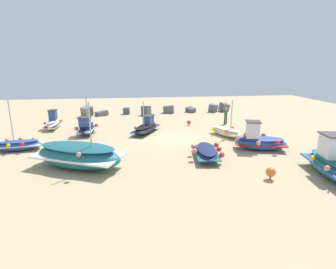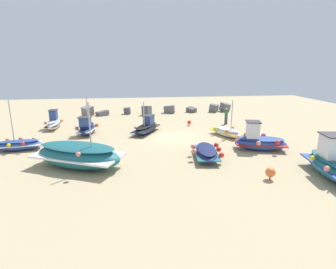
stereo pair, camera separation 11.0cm
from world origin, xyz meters
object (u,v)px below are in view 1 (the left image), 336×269
at_px(fishing_boat_0, 206,152).
at_px(fishing_boat_7, 146,127).
at_px(person_walking, 226,115).
at_px(fishing_boat_4, 87,128).
at_px(fishing_boat_8, 332,163).
at_px(fishing_boat_2, 78,155).
at_px(mooring_buoy_0, 271,172).
at_px(fishing_boat_1, 259,141).
at_px(fishing_boat_3, 226,132).
at_px(mooring_buoy_1, 189,122).
at_px(fishing_boat_9, 53,123).
at_px(fishing_boat_5, 18,145).

distance_m(fishing_boat_0, fishing_boat_7, 8.07).
distance_m(fishing_boat_0, person_walking, 10.81).
distance_m(fishing_boat_4, fishing_boat_8, 18.42).
height_order(fishing_boat_0, fishing_boat_4, fishing_boat_4).
distance_m(fishing_boat_2, mooring_buoy_0, 10.87).
xyz_separation_m(fishing_boat_1, fishing_boat_2, (-12.15, -1.83, 0.12)).
bearing_deg(fishing_boat_3, fishing_boat_2, 95.42).
distance_m(fishing_boat_0, fishing_boat_3, 6.10).
bearing_deg(fishing_boat_4, fishing_boat_0, 51.95).
xyz_separation_m(fishing_boat_7, person_walking, (8.16, 2.43, 0.48)).
height_order(fishing_boat_3, mooring_buoy_1, fishing_boat_3).
relative_size(fishing_boat_1, fishing_boat_8, 0.85).
bearing_deg(mooring_buoy_0, fishing_boat_1, 70.62).
relative_size(fishing_boat_0, mooring_buoy_1, 7.10).
xyz_separation_m(fishing_boat_3, mooring_buoy_1, (-2.28, 4.41, -0.06)).
distance_m(fishing_boat_0, mooring_buoy_1, 9.66).
relative_size(fishing_boat_9, mooring_buoy_1, 6.03).
distance_m(person_walking, mooring_buoy_1, 3.86).
relative_size(fishing_boat_2, fishing_boat_7, 1.45).
xyz_separation_m(fishing_boat_0, fishing_boat_8, (5.96, -3.78, 0.34)).
xyz_separation_m(fishing_boat_3, fishing_boat_7, (-6.64, 2.08, 0.10)).
relative_size(fishing_boat_2, mooring_buoy_0, 8.68).
xyz_separation_m(fishing_boat_0, fishing_boat_3, (3.17, 5.21, 0.00)).
relative_size(fishing_boat_3, fishing_boat_9, 1.09).
bearing_deg(fishing_boat_0, fishing_boat_8, 65.61).
xyz_separation_m(fishing_boat_0, fishing_boat_7, (-3.46, 7.29, 0.10)).
distance_m(fishing_boat_1, fishing_boat_2, 12.29).
xyz_separation_m(person_walking, mooring_buoy_1, (-3.80, -0.10, -0.64)).
height_order(fishing_boat_0, fishing_boat_2, fishing_boat_2).
bearing_deg(fishing_boat_7, fishing_boat_1, -101.31).
distance_m(fishing_boat_0, fishing_boat_4, 11.42).
relative_size(fishing_boat_0, mooring_buoy_0, 5.43).
bearing_deg(mooring_buoy_0, fishing_boat_9, 136.30).
bearing_deg(fishing_boat_8, fishing_boat_3, 26.44).
bearing_deg(fishing_boat_5, person_walking, 12.65).
bearing_deg(fishing_boat_7, fishing_boat_5, 139.80).
distance_m(fishing_boat_9, mooring_buoy_0, 20.06).
bearing_deg(fishing_boat_7, person_walking, -46.55).
relative_size(fishing_boat_8, fishing_boat_9, 1.45).
bearing_deg(fishing_boat_8, mooring_buoy_0, 99.38).
xyz_separation_m(fishing_boat_9, person_walking, (16.75, -0.35, 0.39)).
xyz_separation_m(fishing_boat_3, fishing_boat_4, (-11.80, 2.26, 0.18)).
bearing_deg(fishing_boat_9, fishing_boat_0, -130.93).
bearing_deg(fishing_boat_0, fishing_boat_4, -122.88).
bearing_deg(fishing_boat_2, fishing_boat_1, -145.56).
distance_m(fishing_boat_3, mooring_buoy_1, 4.97).
bearing_deg(fishing_boat_3, fishing_boat_0, 126.52).
relative_size(fishing_boat_0, fishing_boat_8, 0.81).
relative_size(fishing_boat_3, mooring_buoy_1, 6.59).
relative_size(fishing_boat_5, mooring_buoy_1, 7.15).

